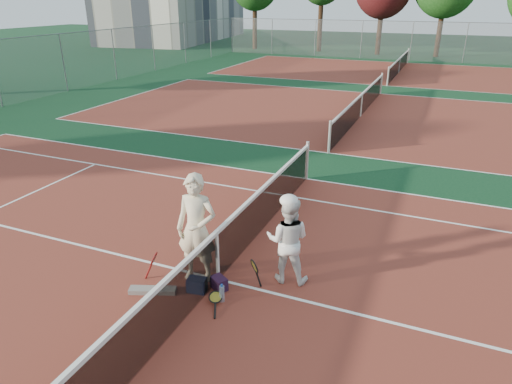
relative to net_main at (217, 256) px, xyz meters
The scene contains 17 objects.
ground 0.51m from the net_main, ahead, with size 130.00×130.00×0.00m, color #0D311A.
court_main 0.51m from the net_main, ahead, with size 23.77×10.97×0.01m, color maroon.
court_far_a 13.51m from the net_main, 90.00° to the left, with size 23.77×10.97×0.01m, color maroon.
court_far_b 27.00m from the net_main, 90.00° to the left, with size 23.77×10.97×0.01m, color maroon.
net_main is the anchor object (origin of this frame).
net_far_a 13.50m from the net_main, 90.00° to the left, with size 0.10×10.98×1.02m, color black, non-canonical shape.
net_far_b 27.00m from the net_main, 90.00° to the left, with size 0.10×10.98×1.02m, color black, non-canonical shape.
fence_back 34.01m from the net_main, 90.00° to the left, with size 32.00×0.06×3.00m, color slate, non-canonical shape.
player_a 0.62m from the net_main, 167.28° to the right, with size 0.74×0.49×2.04m, color beige.
player_b 1.30m from the net_main, 24.27° to the left, with size 0.79×0.62×1.63m, color white.
racket_red 1.18m from the net_main, 158.11° to the right, with size 0.28×0.27×0.56m, color maroon, non-canonical shape.
racket_black_held 0.75m from the net_main, ahead, with size 0.19×0.27×0.59m, color black, non-canonical shape.
racket_spare 0.79m from the net_main, 66.55° to the right, with size 0.60×0.27×0.13m, color black, non-canonical shape.
sports_bag_navy 0.62m from the net_main, 111.58° to the right, with size 0.32×0.22×0.26m, color black.
sports_bag_purple 0.49m from the net_main, 59.03° to the right, with size 0.29×0.20×0.24m, color black.
net_cover_canvas 1.28m from the net_main, 137.91° to the right, with size 0.82×0.19×0.09m, color slate.
water_bottle 0.74m from the net_main, 56.97° to the right, with size 0.09×0.09×0.30m, color silver.
Camera 1 is at (3.38, -6.25, 4.79)m, focal length 32.00 mm.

